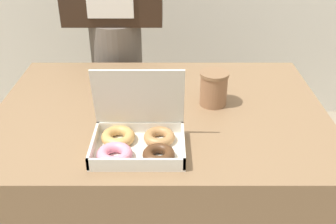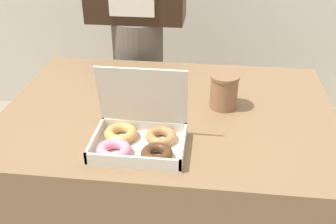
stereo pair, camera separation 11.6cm
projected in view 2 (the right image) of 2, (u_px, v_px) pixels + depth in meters
table at (169, 189)px, 1.60m from camera, size 1.18×0.84×0.75m
donut_box at (138, 137)px, 1.18m from camera, size 0.28×0.22×0.24m
coffee_cup at (224, 91)px, 1.39m from camera, size 0.10×0.10×0.13m
person_customer at (137, 18)px, 1.87m from camera, size 0.45×0.25×1.68m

